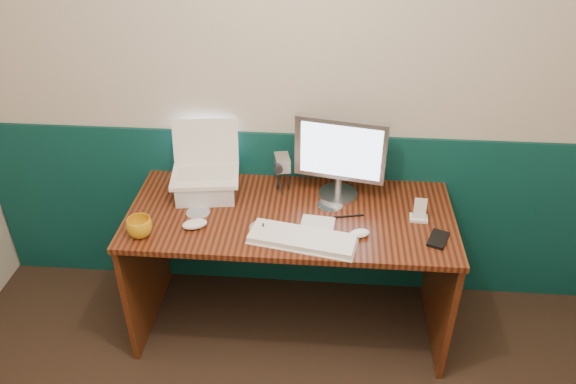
# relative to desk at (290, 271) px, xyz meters

# --- Properties ---
(back_wall) EXTENTS (3.50, 0.04, 2.50)m
(back_wall) POSITION_rel_desk_xyz_m (-0.01, 0.37, 0.88)
(back_wall) COLOR beige
(back_wall) RESTS_ON ground
(wainscot) EXTENTS (3.48, 0.02, 1.00)m
(wainscot) POSITION_rel_desk_xyz_m (-0.01, 0.36, 0.12)
(wainscot) COLOR #073433
(wainscot) RESTS_ON ground
(desk) EXTENTS (1.60, 0.70, 0.75)m
(desk) POSITION_rel_desk_xyz_m (0.00, 0.00, 0.00)
(desk) COLOR #360E09
(desk) RESTS_ON ground
(laptop_riser) EXTENTS (0.32, 0.28, 0.10)m
(laptop_riser) POSITION_rel_desk_xyz_m (-0.44, 0.14, 0.43)
(laptop_riser) COLOR silver
(laptop_riser) RESTS_ON desk
(laptop) EXTENTS (0.37, 0.30, 0.28)m
(laptop) POSITION_rel_desk_xyz_m (-0.44, 0.14, 0.62)
(laptop) COLOR white
(laptop) RESTS_ON laptop_riser
(monitor) EXTENTS (0.47, 0.21, 0.45)m
(monitor) POSITION_rel_desk_xyz_m (0.23, 0.18, 0.60)
(monitor) COLOR #A3A3A8
(monitor) RESTS_ON desk
(keyboard) EXTENTS (0.50, 0.25, 0.03)m
(keyboard) POSITION_rel_desk_xyz_m (0.07, -0.22, 0.39)
(keyboard) COLOR white
(keyboard) RESTS_ON desk
(mouse_right) EXTENTS (0.11, 0.09, 0.03)m
(mouse_right) POSITION_rel_desk_xyz_m (0.33, -0.16, 0.39)
(mouse_right) COLOR white
(mouse_right) RESTS_ON desk
(mouse_left) EXTENTS (0.14, 0.11, 0.04)m
(mouse_left) POSITION_rel_desk_xyz_m (-0.44, -0.15, 0.39)
(mouse_left) COLOR white
(mouse_left) RESTS_ON desk
(mug) EXTENTS (0.14, 0.14, 0.09)m
(mug) POSITION_rel_desk_xyz_m (-0.68, -0.24, 0.42)
(mug) COLOR orange
(mug) RESTS_ON desk
(camcorder) EXTENTS (0.12, 0.16, 0.21)m
(camcorder) POSITION_rel_desk_xyz_m (-0.06, 0.20, 0.48)
(camcorder) COLOR #AEADB2
(camcorder) RESTS_ON desk
(cd_spindle) EXTENTS (0.13, 0.13, 0.03)m
(cd_spindle) POSITION_rel_desk_xyz_m (-0.11, -0.17, 0.39)
(cd_spindle) COLOR silver
(cd_spindle) RESTS_ON desk
(cd_loose_a) EXTENTS (0.12, 0.12, 0.00)m
(cd_loose_a) POSITION_rel_desk_xyz_m (-0.45, -0.03, 0.38)
(cd_loose_a) COLOR silver
(cd_loose_a) RESTS_ON desk
(cd_loose_b) EXTENTS (0.13, 0.13, 0.00)m
(cd_loose_b) POSITION_rel_desk_xyz_m (0.19, 0.09, 0.38)
(cd_loose_b) COLOR silver
(cd_loose_b) RESTS_ON desk
(pen) EXTENTS (0.15, 0.04, 0.01)m
(pen) POSITION_rel_desk_xyz_m (0.28, -0.01, 0.38)
(pen) COLOR black
(pen) RESTS_ON desk
(papers) EXTENTS (0.17, 0.12, 0.00)m
(papers) POSITION_rel_desk_xyz_m (0.14, -0.07, 0.38)
(papers) COLOR silver
(papers) RESTS_ON desk
(dock) EXTENTS (0.09, 0.07, 0.02)m
(dock) POSITION_rel_desk_xyz_m (0.62, -0.01, 0.38)
(dock) COLOR white
(dock) RESTS_ON desk
(music_player) EXTENTS (0.06, 0.03, 0.10)m
(music_player) POSITION_rel_desk_xyz_m (0.62, -0.01, 0.44)
(music_player) COLOR silver
(music_player) RESTS_ON dock
(pda) EXTENTS (0.12, 0.15, 0.02)m
(pda) POSITION_rel_desk_xyz_m (0.69, -0.16, 0.38)
(pda) COLOR black
(pda) RESTS_ON desk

